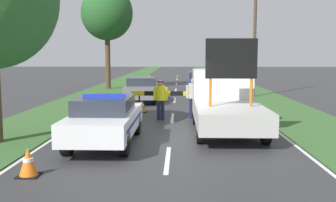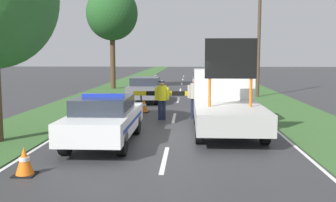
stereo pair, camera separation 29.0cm
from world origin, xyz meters
The scene contains 15 objects.
ground_plane centered at (0.00, 0.00, 0.00)m, with size 160.00×160.00×0.00m, color #333335.
lane_markings centered at (0.00, 11.59, 0.00)m, with size 7.66×58.77×0.01m.
grass_verge_left centered at (-5.48, 20.00, 0.01)m, with size 3.20×120.00×0.03m.
grass_verge_right centered at (5.48, 20.00, 0.01)m, with size 3.20×120.00×0.03m.
police_car centered at (-1.94, -0.92, 0.77)m, with size 1.79×4.82×1.54m.
work_truck centered at (1.94, 1.38, 1.03)m, with size 2.21×5.39×3.21m.
road_barrier centered at (-0.11, 4.43, 0.94)m, with size 3.39×0.08×1.12m.
police_officer centered at (-0.49, 3.55, 0.98)m, with size 0.59×0.38×1.65m.
pedestrian_civilian centered at (0.89, 3.97, 1.01)m, with size 0.62×0.39×1.73m.
traffic_cone_near_police centered at (-1.48, 5.70, 0.31)m, with size 0.46×0.46×0.64m.
traffic_cone_centre_front centered at (-3.06, -4.21, 0.33)m, with size 0.48×0.48×0.66m.
queued_car_suv_grey centered at (-1.86, 9.79, 0.75)m, with size 1.74×4.06×1.43m.
queued_car_hatch_blue centered at (1.75, 16.98, 0.75)m, with size 1.73×4.65×1.45m.
roadside_tree_near_left centered at (-5.42, 18.62, 5.94)m, with size 4.05×4.05×8.10m.
utility_pole centered at (5.07, 12.84, 4.56)m, with size 1.20×0.20×8.89m.
Camera 2 is at (0.60, -12.61, 2.68)m, focal length 42.00 mm.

